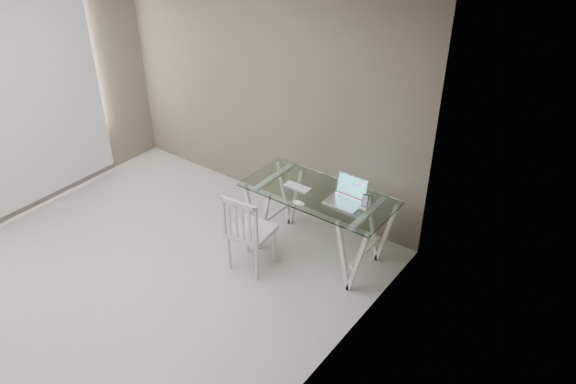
% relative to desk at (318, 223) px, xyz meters
% --- Properties ---
extents(room, '(4.50, 4.52, 2.71)m').
position_rel_desk_xyz_m(room, '(-1.23, -1.58, 1.33)').
color(room, '#B2AFAA').
rests_on(room, ground).
extents(desk, '(1.50, 0.70, 0.75)m').
position_rel_desk_xyz_m(desk, '(0.00, 0.00, 0.00)').
color(desk, silver).
rests_on(desk, ground).
extents(chair, '(0.44, 0.44, 0.87)m').
position_rel_desk_xyz_m(chair, '(-0.41, -0.61, 0.10)').
color(chair, silver).
rests_on(chair, ground).
extents(laptop, '(0.33, 0.28, 0.23)m').
position_rel_desk_xyz_m(laptop, '(0.29, 0.05, 0.42)').
color(laptop, silver).
rests_on(laptop, desk).
extents(keyboard, '(0.29, 0.12, 0.01)m').
position_rel_desk_xyz_m(keyboard, '(-0.23, -0.04, 0.37)').
color(keyboard, silver).
rests_on(keyboard, desk).
extents(mouse, '(0.12, 0.07, 0.04)m').
position_rel_desk_xyz_m(mouse, '(-0.03, -0.29, 0.38)').
color(mouse, white).
rests_on(mouse, desk).
extents(phone_dock, '(0.08, 0.08, 0.14)m').
position_rel_desk_xyz_m(phone_dock, '(0.49, 0.03, 0.40)').
color(phone_dock, white).
rests_on(phone_dock, desk).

